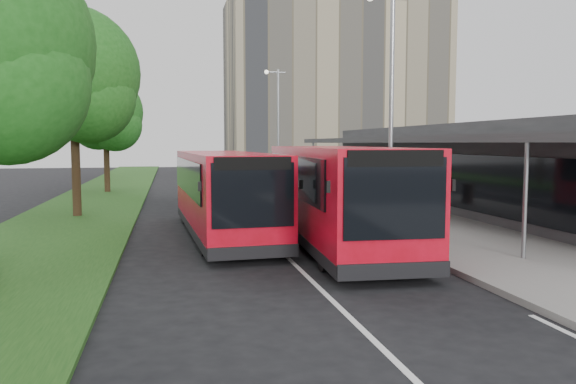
# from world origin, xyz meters

# --- Properties ---
(ground) EXTENTS (120.00, 120.00, 0.00)m
(ground) POSITION_xyz_m (0.00, 0.00, 0.00)
(ground) COLOR black
(ground) RESTS_ON ground
(pavement) EXTENTS (5.00, 80.00, 0.15)m
(pavement) POSITION_xyz_m (6.00, 20.00, 0.07)
(pavement) COLOR slate
(pavement) RESTS_ON ground
(grass_verge) EXTENTS (5.00, 80.00, 0.10)m
(grass_verge) POSITION_xyz_m (-7.00, 20.00, 0.05)
(grass_verge) COLOR #1A4716
(grass_verge) RESTS_ON ground
(lane_centre_line) EXTENTS (0.12, 70.00, 0.01)m
(lane_centre_line) POSITION_xyz_m (0.00, 15.00, 0.01)
(lane_centre_line) COLOR silver
(lane_centre_line) RESTS_ON ground
(kerb_dashes) EXTENTS (0.12, 56.00, 0.01)m
(kerb_dashes) POSITION_xyz_m (3.30, 19.00, 0.01)
(kerb_dashes) COLOR silver
(kerb_dashes) RESTS_ON ground
(office_block) EXTENTS (22.00, 12.00, 18.00)m
(office_block) POSITION_xyz_m (14.00, 42.00, 9.00)
(office_block) COLOR tan
(office_block) RESTS_ON ground
(station_building) EXTENTS (7.70, 26.00, 4.00)m
(station_building) POSITION_xyz_m (10.86, 8.00, 2.04)
(station_building) COLOR #2C2C2F
(station_building) RESTS_ON ground
(tree_mid) EXTENTS (5.48, 5.48, 8.81)m
(tree_mid) POSITION_xyz_m (-7.01, 9.05, 5.69)
(tree_mid) COLOR #322214
(tree_mid) RESTS_ON ground
(tree_far) EXTENTS (4.62, 4.62, 7.41)m
(tree_far) POSITION_xyz_m (-7.01, 21.05, 4.78)
(tree_far) COLOR #322214
(tree_far) RESTS_ON ground
(lamp_post_near) EXTENTS (1.44, 0.28, 8.00)m
(lamp_post_near) POSITION_xyz_m (4.12, 2.00, 4.72)
(lamp_post_near) COLOR gray
(lamp_post_near) RESTS_ON pavement
(lamp_post_far) EXTENTS (1.44, 0.28, 8.00)m
(lamp_post_far) POSITION_xyz_m (4.12, 22.00, 4.72)
(lamp_post_far) COLOR gray
(lamp_post_far) RESTS_ON pavement
(bus_main) EXTENTS (3.27, 10.86, 3.04)m
(bus_main) POSITION_xyz_m (1.83, 0.60, 1.56)
(bus_main) COLOR red
(bus_main) RESTS_ON ground
(bus_second) EXTENTS (3.11, 10.16, 2.84)m
(bus_second) POSITION_xyz_m (-1.37, 3.05, 1.46)
(bus_second) COLOR red
(bus_second) RESTS_ON ground
(litter_bin) EXTENTS (0.71, 0.71, 0.99)m
(litter_bin) POSITION_xyz_m (5.40, 9.62, 0.64)
(litter_bin) COLOR #392317
(litter_bin) RESTS_ON pavement
(bollard) EXTENTS (0.20, 0.20, 1.08)m
(bollard) POSITION_xyz_m (5.08, 16.63, 0.69)
(bollard) COLOR #ECB40C
(bollard) RESTS_ON pavement
(car_near) EXTENTS (1.52, 3.18, 1.05)m
(car_near) POSITION_xyz_m (1.25, 38.38, 0.52)
(car_near) COLOR #58150C
(car_near) RESTS_ON ground
(car_far) EXTENTS (2.58, 3.68, 1.15)m
(car_far) POSITION_xyz_m (-0.95, 43.22, 0.58)
(car_far) COLOR navy
(car_far) RESTS_ON ground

